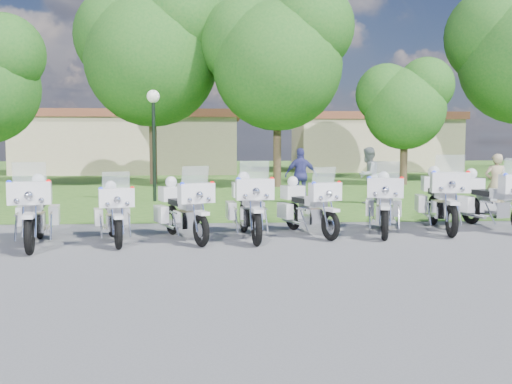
{
  "coord_description": "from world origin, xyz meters",
  "views": [
    {
      "loc": [
        0.31,
        -11.33,
        2.05
      ],
      "look_at": [
        0.98,
        1.2,
        0.95
      ],
      "focal_mm": 40.0,
      "sensor_mm": 36.0,
      "label": 1
    }
  ],
  "objects_px": {
    "motorcycle_2": "(183,208)",
    "motorcycle_6": "(441,198)",
    "motorcycle_5": "(384,203)",
    "bystander_a": "(496,183)",
    "motorcycle_3": "(249,205)",
    "bystander_b": "(368,176)",
    "motorcycle_1": "(114,212)",
    "motorcycle_7": "(492,199)",
    "motorcycle_0": "(35,210)",
    "lamp_post": "(153,117)",
    "bystander_c": "(301,176)",
    "motorcycle_4": "(308,206)"
  },
  "relations": [
    {
      "from": "motorcycle_2",
      "to": "motorcycle_6",
      "type": "relative_size",
      "value": 0.83
    },
    {
      "from": "motorcycle_5",
      "to": "bystander_a",
      "type": "distance_m",
      "value": 5.59
    },
    {
      "from": "motorcycle_3",
      "to": "bystander_b",
      "type": "height_order",
      "value": "bystander_b"
    },
    {
      "from": "motorcycle_1",
      "to": "motorcycle_7",
      "type": "height_order",
      "value": "motorcycle_7"
    },
    {
      "from": "motorcycle_0",
      "to": "bystander_b",
      "type": "xyz_separation_m",
      "value": [
        8.54,
        7.3,
        0.23
      ]
    },
    {
      "from": "motorcycle_6",
      "to": "motorcycle_3",
      "type": "bearing_deg",
      "value": 19.02
    },
    {
      "from": "motorcycle_1",
      "to": "bystander_b",
      "type": "xyz_separation_m",
      "value": [
        7.06,
        6.98,
        0.32
      ]
    },
    {
      "from": "motorcycle_3",
      "to": "bystander_a",
      "type": "bearing_deg",
      "value": -157.64
    },
    {
      "from": "motorcycle_0",
      "to": "motorcycle_2",
      "type": "xyz_separation_m",
      "value": [
        2.9,
        0.5,
        -0.04
      ]
    },
    {
      "from": "motorcycle_0",
      "to": "motorcycle_7",
      "type": "distance_m",
      "value": 10.24
    },
    {
      "from": "motorcycle_0",
      "to": "lamp_post",
      "type": "height_order",
      "value": "lamp_post"
    },
    {
      "from": "motorcycle_3",
      "to": "motorcycle_5",
      "type": "height_order",
      "value": "motorcycle_3"
    },
    {
      "from": "bystander_a",
      "to": "bystander_c",
      "type": "distance_m",
      "value": 6.06
    },
    {
      "from": "motorcycle_2",
      "to": "motorcycle_7",
      "type": "height_order",
      "value": "motorcycle_7"
    },
    {
      "from": "motorcycle_3",
      "to": "motorcycle_4",
      "type": "bearing_deg",
      "value": -170.55
    },
    {
      "from": "motorcycle_2",
      "to": "motorcycle_4",
      "type": "bearing_deg",
      "value": 166.61
    },
    {
      "from": "motorcycle_2",
      "to": "motorcycle_6",
      "type": "height_order",
      "value": "motorcycle_6"
    },
    {
      "from": "motorcycle_1",
      "to": "motorcycle_3",
      "type": "height_order",
      "value": "motorcycle_3"
    },
    {
      "from": "motorcycle_0",
      "to": "bystander_b",
      "type": "height_order",
      "value": "bystander_b"
    },
    {
      "from": "lamp_post",
      "to": "bystander_c",
      "type": "bearing_deg",
      "value": -8.89
    },
    {
      "from": "motorcycle_5",
      "to": "bystander_c",
      "type": "height_order",
      "value": "bystander_c"
    },
    {
      "from": "motorcycle_0",
      "to": "motorcycle_3",
      "type": "xyz_separation_m",
      "value": [
        4.29,
        0.68,
        -0.0
      ]
    },
    {
      "from": "motorcycle_0",
      "to": "motorcycle_3",
      "type": "bearing_deg",
      "value": 176.86
    },
    {
      "from": "motorcycle_4",
      "to": "motorcycle_6",
      "type": "bearing_deg",
      "value": 166.53
    },
    {
      "from": "motorcycle_0",
      "to": "motorcycle_1",
      "type": "xyz_separation_m",
      "value": [
        1.48,
        0.32,
        -0.09
      ]
    },
    {
      "from": "motorcycle_2",
      "to": "motorcycle_0",
      "type": "bearing_deg",
      "value": -15.01
    },
    {
      "from": "motorcycle_6",
      "to": "motorcycle_7",
      "type": "xyz_separation_m",
      "value": [
        1.29,
        0.15,
        -0.03
      ]
    },
    {
      "from": "bystander_b",
      "to": "motorcycle_1",
      "type": "bearing_deg",
      "value": -0.64
    },
    {
      "from": "motorcycle_7",
      "to": "lamp_post",
      "type": "bearing_deg",
      "value": -49.65
    },
    {
      "from": "bystander_b",
      "to": "motorcycle_0",
      "type": "bearing_deg",
      "value": -4.8
    },
    {
      "from": "bystander_a",
      "to": "motorcycle_0",
      "type": "bearing_deg",
      "value": 34.35
    },
    {
      "from": "motorcycle_2",
      "to": "motorcycle_6",
      "type": "bearing_deg",
      "value": 164.83
    },
    {
      "from": "motorcycle_3",
      "to": "bystander_a",
      "type": "xyz_separation_m",
      "value": [
        7.38,
        4.02,
        0.15
      ]
    },
    {
      "from": "motorcycle_2",
      "to": "lamp_post",
      "type": "height_order",
      "value": "lamp_post"
    },
    {
      "from": "motorcycle_2",
      "to": "motorcycle_4",
      "type": "distance_m",
      "value": 2.78
    },
    {
      "from": "motorcycle_4",
      "to": "motorcycle_7",
      "type": "bearing_deg",
      "value": 166.15
    },
    {
      "from": "motorcycle_4",
      "to": "motorcycle_5",
      "type": "relative_size",
      "value": 0.9
    },
    {
      "from": "motorcycle_3",
      "to": "motorcycle_4",
      "type": "distance_m",
      "value": 1.38
    },
    {
      "from": "motorcycle_2",
      "to": "motorcycle_6",
      "type": "distance_m",
      "value": 6.0
    },
    {
      "from": "motorcycle_6",
      "to": "lamp_post",
      "type": "bearing_deg",
      "value": -33.73
    },
    {
      "from": "motorcycle_1",
      "to": "motorcycle_3",
      "type": "bearing_deg",
      "value": 171.56
    },
    {
      "from": "lamp_post",
      "to": "bystander_b",
      "type": "height_order",
      "value": "lamp_post"
    },
    {
      "from": "motorcycle_7",
      "to": "lamp_post",
      "type": "distance_m",
      "value": 11.24
    },
    {
      "from": "bystander_a",
      "to": "bystander_c",
      "type": "xyz_separation_m",
      "value": [
        -5.34,
        2.85,
        0.07
      ]
    },
    {
      "from": "bystander_b",
      "to": "motorcycle_5",
      "type": "bearing_deg",
      "value": 33.87
    },
    {
      "from": "motorcycle_0",
      "to": "motorcycle_3",
      "type": "relative_size",
      "value": 0.99
    },
    {
      "from": "motorcycle_7",
      "to": "motorcycle_0",
      "type": "bearing_deg",
      "value": -3.07
    },
    {
      "from": "motorcycle_3",
      "to": "motorcycle_5",
      "type": "relative_size",
      "value": 1.04
    },
    {
      "from": "motorcycle_5",
      "to": "motorcycle_6",
      "type": "xyz_separation_m",
      "value": [
        1.45,
        0.38,
        0.06
      ]
    },
    {
      "from": "motorcycle_2",
      "to": "lamp_post",
      "type": "distance_m",
      "value": 8.3
    }
  ]
}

